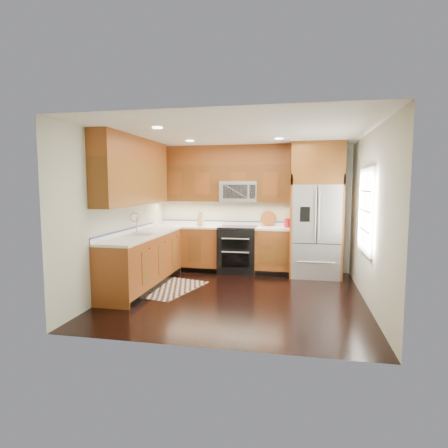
% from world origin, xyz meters
% --- Properties ---
extents(ground, '(4.00, 4.00, 0.00)m').
position_xyz_m(ground, '(0.00, 0.00, 0.00)').
color(ground, black).
rests_on(ground, ground).
extents(wall_back, '(4.00, 0.02, 2.60)m').
position_xyz_m(wall_back, '(0.00, 2.00, 1.30)').
color(wall_back, '#B5B9A6').
rests_on(wall_back, ground).
extents(wall_left, '(0.02, 4.00, 2.60)m').
position_xyz_m(wall_left, '(-2.00, 0.00, 1.30)').
color(wall_left, '#B5B9A6').
rests_on(wall_left, ground).
extents(wall_right, '(0.02, 4.00, 2.60)m').
position_xyz_m(wall_right, '(2.00, 0.00, 1.30)').
color(wall_right, '#B5B9A6').
rests_on(wall_right, ground).
extents(window, '(0.04, 1.10, 1.30)m').
position_xyz_m(window, '(1.98, 0.20, 1.40)').
color(window, white).
rests_on(window, ground).
extents(base_cabinets, '(2.85, 3.00, 0.90)m').
position_xyz_m(base_cabinets, '(-1.23, 0.90, 0.45)').
color(base_cabinets, brown).
rests_on(base_cabinets, ground).
extents(countertop, '(2.86, 3.01, 0.04)m').
position_xyz_m(countertop, '(-1.09, 1.01, 0.92)').
color(countertop, white).
rests_on(countertop, base_cabinets).
extents(upper_cabinets, '(2.85, 3.00, 1.15)m').
position_xyz_m(upper_cabinets, '(-1.15, 1.09, 2.02)').
color(upper_cabinets, brown).
rests_on(upper_cabinets, ground).
extents(range, '(0.76, 0.67, 0.95)m').
position_xyz_m(range, '(-0.25, 1.67, 0.47)').
color(range, black).
rests_on(range, ground).
extents(microwave, '(0.76, 0.40, 0.42)m').
position_xyz_m(microwave, '(-0.25, 1.80, 1.66)').
color(microwave, '#B2B2B7').
rests_on(microwave, ground).
extents(refrigerator, '(0.98, 0.75, 2.60)m').
position_xyz_m(refrigerator, '(1.30, 1.63, 1.30)').
color(refrigerator, '#B2B2B7').
rests_on(refrigerator, ground).
extents(sink_faucet, '(0.54, 0.44, 0.37)m').
position_xyz_m(sink_faucet, '(-1.73, 0.23, 0.99)').
color(sink_faucet, '#B2B2B7').
rests_on(sink_faucet, countertop).
extents(rug, '(1.12, 1.50, 0.01)m').
position_xyz_m(rug, '(-1.20, 0.18, 0.01)').
color(rug, black).
rests_on(rug, ground).
extents(knife_block, '(0.11, 0.15, 0.29)m').
position_xyz_m(knife_block, '(-1.05, 1.69, 1.06)').
color(knife_block, tan).
rests_on(knife_block, countertop).
extents(utensil_crock, '(0.14, 0.14, 0.38)m').
position_xyz_m(utensil_crock, '(0.75, 1.76, 1.07)').
color(utensil_crock, '#A2141F').
rests_on(utensil_crock, countertop).
extents(cutting_board, '(0.33, 0.33, 0.02)m').
position_xyz_m(cutting_board, '(0.35, 1.94, 0.95)').
color(cutting_board, brown).
rests_on(cutting_board, countertop).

